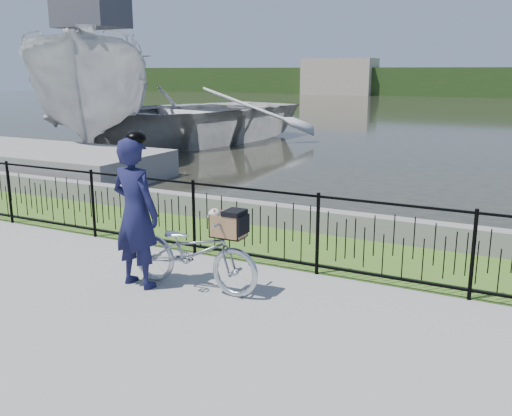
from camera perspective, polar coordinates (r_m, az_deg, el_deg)
The scene contains 11 objects.
ground at distance 7.08m, azimuth -6.39°, elevation -9.29°, with size 120.00×120.00×0.00m, color gray.
grass_strip at distance 9.23m, azimuth 2.50°, elevation -3.68°, with size 60.00×2.00×0.01m, color #436920.
water at distance 38.69m, azimuth 21.78°, elevation 8.62°, with size 120.00×120.00×0.00m, color #27271D.
quay_wall at distance 10.06m, azimuth 4.88°, elevation -1.09°, with size 60.00×0.30×0.40m, color gray.
fence at distance 8.20m, azimuth -0.37°, elevation -1.73°, with size 14.00×0.06×1.15m, color black, non-canonical shape.
far_building_left at distance 67.01m, azimuth 8.35°, elevation 12.88°, with size 8.00×4.00×4.00m, color #B1A38E.
dock at distance 17.63m, azimuth -24.17°, elevation 4.64°, with size 10.00×3.00×0.70m, color gray.
bicycle_rig at distance 7.33m, azimuth -6.21°, elevation -4.29°, with size 1.87×0.65×1.12m.
cyclist at distance 7.42m, azimuth -11.97°, elevation -0.35°, with size 0.76×0.54×2.02m.
boat_near at distance 20.65m, azimuth -15.72°, elevation 11.23°, with size 9.12×10.34×5.70m.
boat_far at distance 22.14m, azimuth -7.13°, elevation 9.21°, with size 9.63×11.81×2.15m.
Camera 1 is at (3.63, -5.42, 2.75)m, focal length 40.00 mm.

